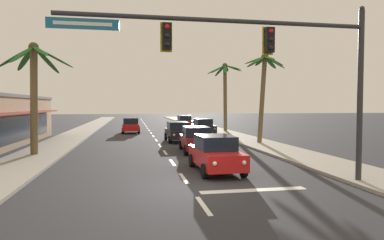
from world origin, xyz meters
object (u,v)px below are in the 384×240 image
object	(u,v)px
sedan_parked_nearest_kerb	(203,126)
sedan_oncoming_far	(131,125)
sedan_parked_mid_kerb	(184,121)
sedan_third_in_queue	(196,139)
palm_left_second	(34,80)
traffic_signal_mast	(270,55)
palm_right_second	(263,79)
sedan_lead_at_stop_bar	(215,153)
palm_right_third	(225,85)
sedan_fifth_in_queue	(178,131)

from	to	relation	value
sedan_parked_nearest_kerb	sedan_oncoming_far	bearing A→B (deg)	154.90
sedan_parked_mid_kerb	sedan_parked_nearest_kerb	bearing A→B (deg)	-88.93
sedan_third_in_queue	sedan_oncoming_far	world-z (taller)	same
sedan_oncoming_far	palm_left_second	xyz separation A→B (m)	(-5.72, -16.60, 3.76)
sedan_third_in_queue	sedan_parked_nearest_kerb	xyz separation A→B (m)	(3.27, 12.91, 0.00)
sedan_parked_mid_kerb	sedan_oncoming_far	bearing A→B (deg)	-132.81
traffic_signal_mast	palm_right_second	bearing A→B (deg)	68.69
sedan_third_in_queue	palm_right_second	xyz separation A→B (m)	(6.12, 3.49, 4.32)
sedan_lead_at_stop_bar	sedan_parked_nearest_kerb	size ratio (longest dim) A/B	0.99
sedan_third_in_queue	palm_right_third	distance (m)	17.62
sedan_third_in_queue	palm_left_second	distance (m)	10.65
sedan_oncoming_far	sedan_parked_mid_kerb	xyz separation A→B (m)	(7.30, 7.88, 0.00)
sedan_parked_nearest_kerb	traffic_signal_mast	bearing A→B (deg)	-96.02
sedan_lead_at_stop_bar	sedan_third_in_queue	size ratio (longest dim) A/B	0.99
traffic_signal_mast	sedan_lead_at_stop_bar	size ratio (longest dim) A/B	2.62
sedan_parked_mid_kerb	palm_right_second	world-z (taller)	palm_right_second
traffic_signal_mast	palm_right_second	size ratio (longest dim) A/B	1.63
sedan_fifth_in_queue	sedan_parked_nearest_kerb	bearing A→B (deg)	60.28
sedan_fifth_in_queue	sedan_oncoming_far	world-z (taller)	same
sedan_parked_mid_kerb	palm_right_third	size ratio (longest dim) A/B	0.57
sedan_lead_at_stop_bar	sedan_fifth_in_queue	size ratio (longest dim) A/B	1.00
sedan_third_in_queue	sedan_parked_nearest_kerb	bearing A→B (deg)	75.79
sedan_oncoming_far	sedan_fifth_in_queue	bearing A→B (deg)	-68.18
sedan_lead_at_stop_bar	palm_right_third	xyz separation A→B (m)	(6.79, 22.39, 4.58)
sedan_lead_at_stop_bar	palm_left_second	world-z (taller)	palm_left_second
sedan_parked_nearest_kerb	palm_left_second	distance (m)	18.98
traffic_signal_mast	sedan_oncoming_far	size ratio (longest dim) A/B	2.62
sedan_lead_at_stop_bar	sedan_oncoming_far	bearing A→B (deg)	99.56
sedan_lead_at_stop_bar	sedan_fifth_in_queue	distance (m)	13.27
sedan_oncoming_far	sedan_parked_nearest_kerb	distance (m)	8.29
sedan_parked_nearest_kerb	palm_right_second	xyz separation A→B (m)	(2.85, -9.42, 4.32)
sedan_lead_at_stop_bar	palm_right_second	size ratio (longest dim) A/B	0.62
sedan_parked_nearest_kerb	sedan_parked_mid_kerb	bearing A→B (deg)	91.07
sedan_lead_at_stop_bar	sedan_oncoming_far	distance (m)	23.39
sedan_third_in_queue	sedan_oncoming_far	distance (m)	16.97
traffic_signal_mast	sedan_parked_mid_kerb	size ratio (longest dim) A/B	2.61
sedan_parked_nearest_kerb	palm_right_third	xyz separation A→B (m)	(3.16, 2.84, 4.58)
sedan_parked_mid_kerb	sedan_lead_at_stop_bar	bearing A→B (deg)	-96.29
palm_right_second	sedan_lead_at_stop_bar	bearing A→B (deg)	-122.59
sedan_third_in_queue	sedan_parked_mid_kerb	xyz separation A→B (m)	(3.06, 24.31, 0.00)
sedan_parked_mid_kerb	sedan_third_in_queue	bearing A→B (deg)	-97.17
sedan_fifth_in_queue	palm_right_second	distance (m)	8.36
sedan_oncoming_far	palm_right_third	bearing A→B (deg)	-3.63
sedan_parked_mid_kerb	palm_right_third	distance (m)	10.27
sedan_fifth_in_queue	sedan_oncoming_far	distance (m)	10.55
sedan_lead_at_stop_bar	palm_right_second	bearing A→B (deg)	57.41
traffic_signal_mast	sedan_parked_nearest_kerb	size ratio (longest dim) A/B	2.60
palm_left_second	sedan_fifth_in_queue	bearing A→B (deg)	35.20
sedan_fifth_in_queue	palm_left_second	size ratio (longest dim) A/B	0.65
sedan_oncoming_far	sedan_parked_nearest_kerb	world-z (taller)	same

